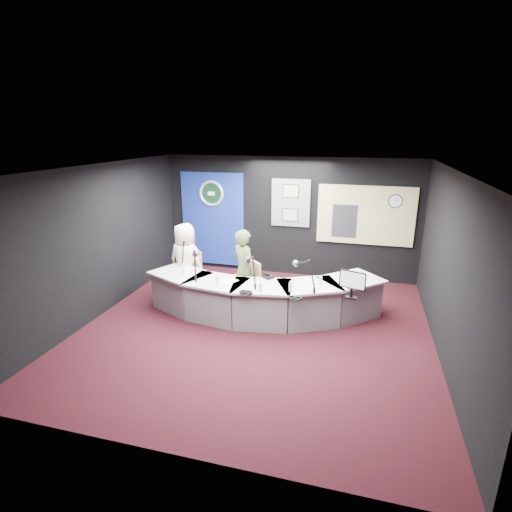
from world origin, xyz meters
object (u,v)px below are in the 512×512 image
(armchair_left, at_px, (187,277))
(armchair_right, at_px, (244,287))
(broadcast_desk, at_px, (260,297))
(person_man, at_px, (186,261))
(person_woman, at_px, (244,270))

(armchair_left, xyz_separation_m, armchair_right, (1.33, -0.24, 0.01))
(broadcast_desk, height_order, armchair_left, armchair_left)
(person_man, height_order, person_woman, person_woman)
(broadcast_desk, relative_size, person_man, 2.83)
(broadcast_desk, distance_m, armchair_left, 1.77)
(armchair_left, height_order, person_woman, person_woman)
(armchair_right, xyz_separation_m, person_man, (-1.33, 0.24, 0.33))
(armchair_right, bearing_deg, person_man, -144.58)
(person_woman, bearing_deg, armchair_right, -0.00)
(person_woman, bearing_deg, broadcast_desk, -174.31)
(person_man, bearing_deg, armchair_right, 179.38)
(armchair_right, bearing_deg, person_woman, 0.00)
(person_man, distance_m, person_woman, 1.35)
(armchair_left, height_order, person_man, person_man)
(person_woman, bearing_deg, person_man, 26.06)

